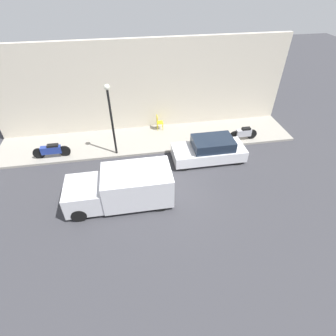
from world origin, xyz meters
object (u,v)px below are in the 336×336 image
Objects in this scene: delivery_van at (121,188)px; scooter_silver at (244,133)px; cafe_chair at (159,121)px; parked_car at (210,150)px; streetlamp at (111,112)px; motorcycle_blue at (51,150)px.

delivery_van reaches higher than scooter_silver.
delivery_van is 6.68m from cafe_chair.
parked_car is 0.98× the size of streetlamp.
scooter_silver is at bearing -90.37° from motorcycle_blue.
parked_car reaches higher than scooter_silver.
scooter_silver is 0.43× the size of streetlamp.
streetlamp reaches higher than delivery_van.
scooter_silver is (4.01, -7.64, -0.31)m from delivery_van.
parked_car reaches higher than cafe_chair.
motorcycle_blue is at bearing 80.07° from parked_car.
cafe_chair reaches higher than motorcycle_blue.
parked_car is 5.61m from delivery_van.
motorcycle_blue is (1.55, 8.83, -0.06)m from parked_car.
parked_car is at bearing -146.51° from cafe_chair.
streetlamp is 4.19× the size of cafe_chair.
streetlamp is at bearing 128.95° from cafe_chair.
streetlamp is (-0.22, -3.61, 2.19)m from motorcycle_blue.
motorcycle_blue is at bearing 89.63° from scooter_silver.
cafe_chair is at bearing -22.92° from delivery_van.
scooter_silver is at bearing -113.06° from cafe_chair.
parked_car is 3.03m from scooter_silver.
cafe_chair is at bearing -72.20° from motorcycle_blue.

